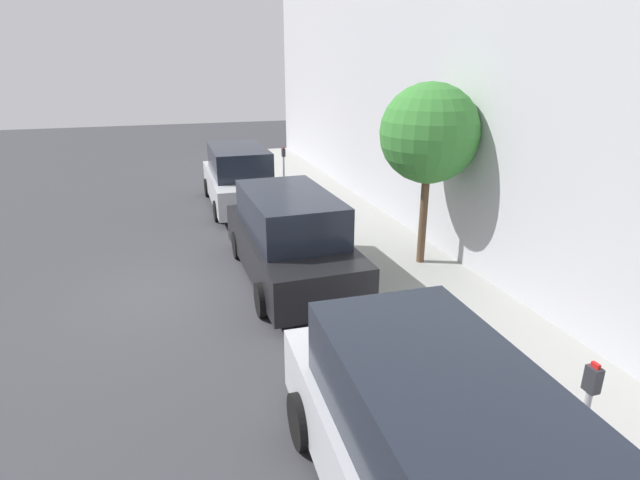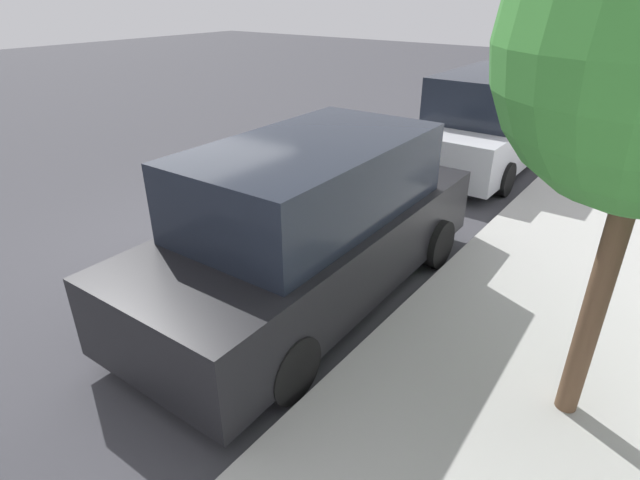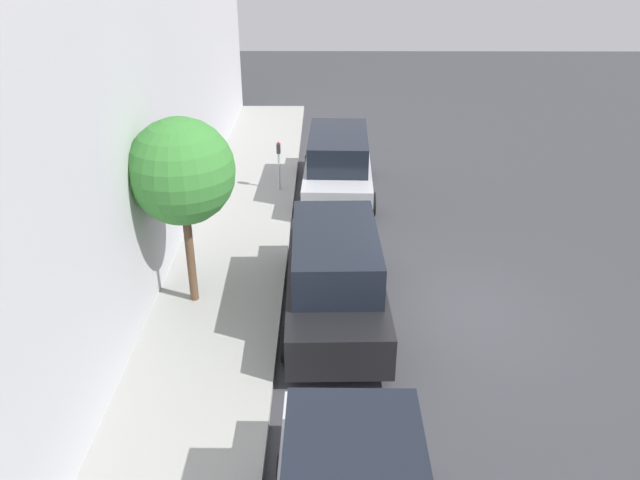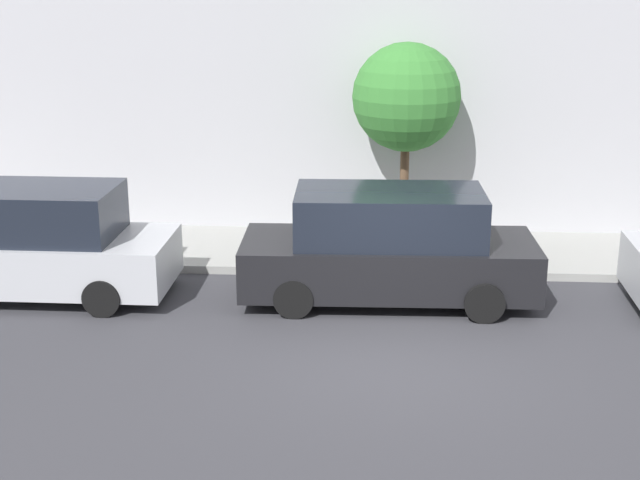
# 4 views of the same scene
# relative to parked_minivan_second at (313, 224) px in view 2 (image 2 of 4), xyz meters

# --- Properties ---
(ground_plane) EXTENTS (60.00, 60.00, 0.00)m
(ground_plane) POSITION_rel_parked_minivan_second_xyz_m (-2.39, -0.03, -0.92)
(ground_plane) COLOR #38383D
(sidewalk) EXTENTS (2.69, 32.00, 0.15)m
(sidewalk) POSITION_rel_parked_minivan_second_xyz_m (2.45, -0.03, -0.85)
(sidewalk) COLOR #9E9E99
(sidewalk) RESTS_ON ground_plane
(parked_minivan_second) EXTENTS (2.02, 4.95, 1.90)m
(parked_minivan_second) POSITION_rel_parked_minivan_second_xyz_m (0.00, 0.00, 0.00)
(parked_minivan_second) COLOR black
(parked_minivan_second) RESTS_ON ground_plane
(parked_minivan_third) EXTENTS (2.02, 4.91, 1.90)m
(parked_minivan_third) POSITION_rel_parked_minivan_second_xyz_m (-0.14, 6.13, 0.00)
(parked_minivan_third) COLOR #B7BABF
(parked_minivan_third) RESTS_ON ground_plane
(parking_meter_far) EXTENTS (0.11, 0.15, 1.53)m
(parking_meter_far) POSITION_rel_parked_minivan_second_xyz_m (1.56, 7.08, 0.16)
(parking_meter_far) COLOR #ADADB2
(parking_meter_far) RESTS_ON sidewalk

